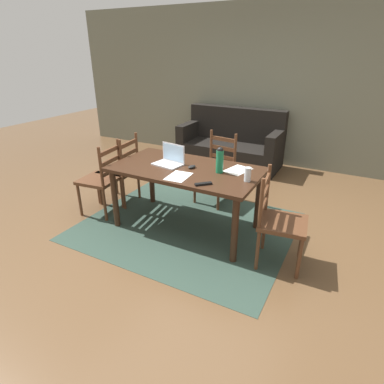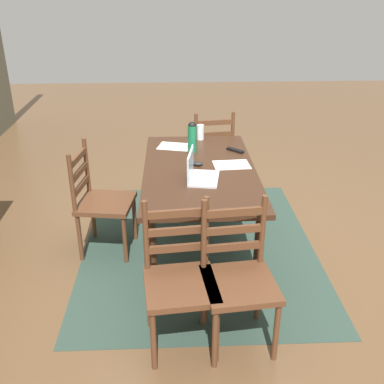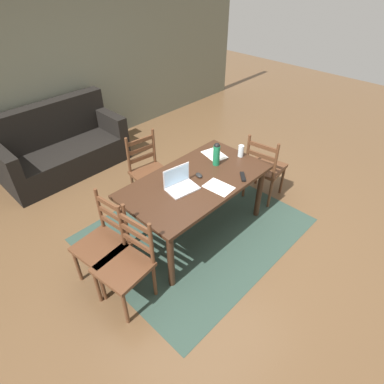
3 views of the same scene
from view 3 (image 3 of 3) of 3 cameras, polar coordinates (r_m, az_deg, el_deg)
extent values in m
plane|color=brown|center=(4.00, 0.62, -6.62)|extent=(14.00, 14.00, 0.00)
cube|color=#2D4238|center=(4.00, 0.62, -6.59)|extent=(2.41, 2.01, 0.01)
cube|color=#6B6D5B|center=(5.46, -23.21, 19.48)|extent=(8.00, 0.12, 2.70)
cube|color=#382114|center=(3.53, 0.70, 1.95)|extent=(1.66, 0.91, 0.04)
cylinder|color=#382114|center=(3.20, -3.76, -11.99)|extent=(0.07, 0.07, 0.71)
cylinder|color=#382114|center=(4.06, 11.81, -0.11)|extent=(0.07, 0.07, 0.71)
cylinder|color=#382114|center=(3.63, -11.91, -5.52)|extent=(0.07, 0.07, 0.71)
cylinder|color=#382114|center=(4.41, 3.80, 3.99)|extent=(0.07, 0.07, 0.71)
cube|color=#56331E|center=(4.38, 12.91, 4.29)|extent=(0.49, 0.49, 0.04)
cylinder|color=#56331E|center=(4.72, 11.47, 3.68)|extent=(0.04, 0.04, 0.43)
cylinder|color=#56331E|center=(4.61, 15.64, 2.06)|extent=(0.04, 0.04, 0.43)
cylinder|color=#56331E|center=(4.43, 9.23, 1.51)|extent=(0.04, 0.04, 0.43)
cylinder|color=#56331E|center=(4.32, 13.63, -0.27)|extent=(0.04, 0.04, 0.43)
cylinder|color=#56331E|center=(4.16, 9.82, 6.86)|extent=(0.04, 0.04, 0.50)
cylinder|color=#56331E|center=(4.04, 14.56, 5.11)|extent=(0.04, 0.04, 0.50)
cube|color=#56331E|center=(4.15, 11.98, 4.83)|extent=(0.07, 0.36, 0.05)
cube|color=#56331E|center=(4.08, 12.20, 6.30)|extent=(0.07, 0.36, 0.05)
cube|color=#56331E|center=(4.02, 12.43, 7.82)|extent=(0.07, 0.36, 0.05)
cube|color=#56331E|center=(4.17, -7.21, 3.11)|extent=(0.50, 0.50, 0.04)
cylinder|color=#56331E|center=(4.26, -3.45, 0.28)|extent=(0.04, 0.04, 0.43)
cylinder|color=#56331E|center=(4.10, -7.78, -1.71)|extent=(0.04, 0.04, 0.43)
cylinder|color=#56331E|center=(4.52, -6.25, 2.57)|extent=(0.04, 0.04, 0.43)
cylinder|color=#56331E|center=(4.37, -10.41, 0.78)|extent=(0.04, 0.04, 0.43)
cylinder|color=#56331E|center=(4.27, -6.76, 7.98)|extent=(0.04, 0.04, 0.50)
cylinder|color=#56331E|center=(4.11, -11.22, 6.27)|extent=(0.04, 0.04, 0.50)
cube|color=#56331E|center=(4.24, -8.82, 5.98)|extent=(0.36, 0.07, 0.05)
cube|color=#56331E|center=(4.17, -8.99, 7.44)|extent=(0.36, 0.07, 0.05)
cube|color=#56331E|center=(4.11, -9.15, 8.95)|extent=(0.36, 0.07, 0.05)
cube|color=#56331E|center=(3.30, -15.86, -9.33)|extent=(0.49, 0.49, 0.04)
cylinder|color=#56331E|center=(3.30, -15.60, -15.52)|extent=(0.04, 0.04, 0.43)
cylinder|color=#56331E|center=(3.53, -19.59, -12.15)|extent=(0.04, 0.04, 0.43)
cylinder|color=#56331E|center=(3.44, -10.69, -11.77)|extent=(0.04, 0.04, 0.43)
cylinder|color=#56331E|center=(3.65, -14.85, -8.81)|extent=(0.04, 0.04, 0.43)
cylinder|color=#56331E|center=(3.09, -11.58, -5.76)|extent=(0.04, 0.04, 0.50)
cylinder|color=#56331E|center=(3.33, -16.02, -2.92)|extent=(0.04, 0.04, 0.50)
cube|color=#56331E|center=(3.28, -13.63, -5.60)|extent=(0.06, 0.36, 0.05)
cube|color=#56331E|center=(3.19, -13.95, -3.96)|extent=(0.06, 0.36, 0.05)
cube|color=#56331E|center=(3.12, -14.29, -2.23)|extent=(0.06, 0.36, 0.05)
cube|color=#56331E|center=(3.08, -12.08, -12.92)|extent=(0.49, 0.49, 0.04)
cylinder|color=#56331E|center=(3.10, -11.67, -19.50)|extent=(0.04, 0.04, 0.43)
cylinder|color=#56331E|center=(3.30, -16.35, -15.76)|extent=(0.04, 0.04, 0.43)
cylinder|color=#56331E|center=(3.24, -6.65, -15.25)|extent=(0.04, 0.04, 0.43)
cylinder|color=#56331E|center=(3.43, -11.42, -12.00)|extent=(0.04, 0.04, 0.43)
cylinder|color=#56331E|center=(2.88, -7.20, -9.26)|extent=(0.04, 0.04, 0.50)
cylinder|color=#56331E|center=(3.09, -12.37, -6.00)|extent=(0.04, 0.04, 0.50)
cube|color=#56331E|center=(3.05, -9.69, -8.91)|extent=(0.07, 0.36, 0.05)
cube|color=#56331E|center=(2.96, -9.94, -7.24)|extent=(0.07, 0.36, 0.05)
cube|color=#56331E|center=(2.88, -10.20, -5.46)|extent=(0.07, 0.36, 0.05)
cube|color=black|center=(5.28, -21.27, 5.45)|extent=(1.80, 0.80, 0.40)
cube|color=black|center=(5.31, -24.04, 11.12)|extent=(1.80, 0.20, 0.60)
cube|color=black|center=(5.45, -14.56, 12.07)|extent=(0.16, 0.80, 0.30)
cube|color=black|center=(4.91, -30.41, 4.91)|extent=(0.16, 0.80, 0.30)
cube|color=silver|center=(3.37, -1.69, 0.58)|extent=(0.35, 0.27, 0.02)
cube|color=silver|center=(3.38, -2.77, 2.98)|extent=(0.32, 0.06, 0.21)
cube|color=#A5CCEA|center=(3.37, -2.72, 2.93)|extent=(0.29, 0.05, 0.19)
cylinder|color=#197247|center=(3.72, 4.34, 6.49)|extent=(0.08, 0.08, 0.24)
sphere|color=black|center=(3.66, 4.43, 8.12)|extent=(0.07, 0.07, 0.07)
cylinder|color=silver|center=(3.94, 8.65, 7.18)|extent=(0.07, 0.07, 0.14)
ellipsoid|color=black|center=(3.56, 1.23, 2.99)|extent=(0.09, 0.11, 0.03)
cube|color=black|center=(3.59, 8.98, 2.69)|extent=(0.15, 0.15, 0.02)
cube|color=white|center=(3.97, 3.97, 6.61)|extent=(0.28, 0.34, 0.00)
cube|color=white|center=(3.41, 4.74, 0.86)|extent=(0.23, 0.31, 0.00)
camera|label=1|loc=(3.94, 57.10, 8.60)|focal=29.73mm
camera|label=2|loc=(2.61, -71.80, -3.42)|focal=42.41mm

